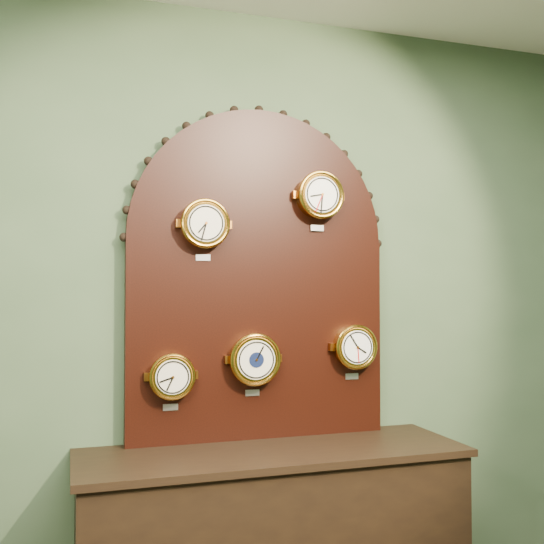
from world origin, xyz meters
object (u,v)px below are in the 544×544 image
object	(u,v)px
barometer	(254,359)
tide_clock	(355,347)
hygrometer	(172,376)
display_board	(259,263)
roman_clock	(205,224)
arabic_clock	(320,196)

from	to	relation	value
barometer	tide_clock	size ratio (longest dim) A/B	1.09
hygrometer	barometer	xyz separation A→B (m)	(0.37, -0.00, 0.06)
display_board	hygrometer	distance (m)	0.64
display_board	hygrometer	size ratio (longest dim) A/B	6.09
roman_clock	hygrometer	bearing A→B (deg)	179.80
tide_clock	hygrometer	bearing A→B (deg)	179.98
arabic_clock	hygrometer	distance (m)	1.06
display_board	barometer	size ratio (longest dim) A/B	5.36
arabic_clock	barometer	xyz separation A→B (m)	(-0.31, -0.00, -0.75)
roman_clock	barometer	bearing A→B (deg)	-0.14
roman_clock	hygrometer	size ratio (longest dim) A/B	1.07
arabic_clock	hygrometer	size ratio (longest dim) A/B	1.09
display_board	hygrometer	bearing A→B (deg)	-170.82
display_board	arabic_clock	size ratio (longest dim) A/B	5.57
display_board	arabic_clock	world-z (taller)	display_board
display_board	barometer	xyz separation A→B (m)	(-0.04, -0.07, -0.43)
arabic_clock	barometer	size ratio (longest dim) A/B	0.96
display_board	roman_clock	xyz separation A→B (m)	(-0.27, -0.07, 0.17)
roman_clock	tide_clock	bearing A→B (deg)	0.02
arabic_clock	tide_clock	bearing A→B (deg)	0.11
roman_clock	tide_clock	size ratio (longest dim) A/B	1.03
arabic_clock	hygrometer	bearing A→B (deg)	179.95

